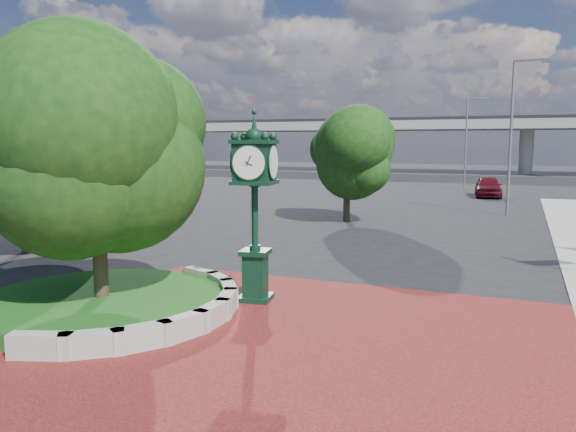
{
  "coord_description": "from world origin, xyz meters",
  "views": [
    {
      "loc": [
        4.62,
        -10.87,
        4.25
      ],
      "look_at": [
        -0.54,
        1.5,
        2.47
      ],
      "focal_mm": 35.0,
      "sensor_mm": 36.0,
      "label": 1
    }
  ],
  "objects_px": {
    "parked_car": "(488,187)",
    "street_lamp_near": "(515,126)",
    "post_clock": "(255,200)",
    "street_lamp_far": "(468,136)"
  },
  "relations": [
    {
      "from": "post_clock",
      "to": "street_lamp_far",
      "type": "height_order",
      "value": "street_lamp_far"
    },
    {
      "from": "parked_car",
      "to": "street_lamp_near",
      "type": "relative_size",
      "value": 0.54
    },
    {
      "from": "parked_car",
      "to": "street_lamp_far",
      "type": "distance_m",
      "value": 7.64
    },
    {
      "from": "post_clock",
      "to": "parked_car",
      "type": "bearing_deg",
      "value": 82.96
    },
    {
      "from": "post_clock",
      "to": "street_lamp_near",
      "type": "bearing_deg",
      "value": 74.63
    },
    {
      "from": "parked_car",
      "to": "street_lamp_far",
      "type": "relative_size",
      "value": 0.58
    },
    {
      "from": "post_clock",
      "to": "street_lamp_near",
      "type": "relative_size",
      "value": 0.57
    },
    {
      "from": "street_lamp_near",
      "to": "street_lamp_far",
      "type": "bearing_deg",
      "value": 102.99
    },
    {
      "from": "post_clock",
      "to": "street_lamp_far",
      "type": "bearing_deg",
      "value": 87.2
    },
    {
      "from": "post_clock",
      "to": "parked_car",
      "type": "height_order",
      "value": "post_clock"
    }
  ]
}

